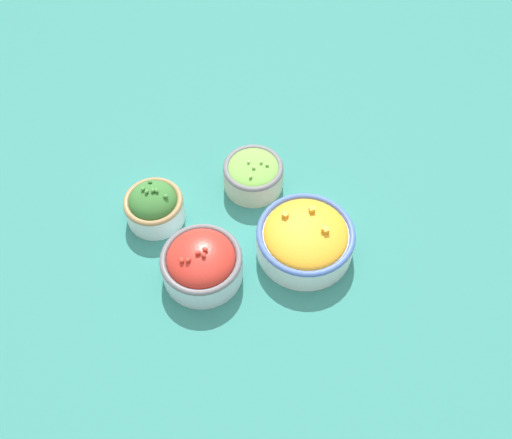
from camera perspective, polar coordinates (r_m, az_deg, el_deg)
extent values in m
plane|color=#337F75|center=(1.12, 0.00, -0.87)|extent=(3.00, 3.00, 0.00)
cylinder|color=white|center=(1.07, 4.91, -2.19)|extent=(0.18, 0.18, 0.05)
torus|color=#4766B7|center=(1.05, 5.01, -1.41)|extent=(0.18, 0.18, 0.01)
ellipsoid|color=orange|center=(1.05, 5.01, -1.41)|extent=(0.16, 0.16, 0.04)
cube|color=#F4A828|center=(1.03, 7.02, -1.09)|extent=(0.01, 0.01, 0.01)
cube|color=#F4A828|center=(1.05, 5.61, 0.77)|extent=(0.01, 0.01, 0.01)
cube|color=#F4A828|center=(1.03, 6.84, -0.94)|extent=(0.01, 0.01, 0.01)
cube|color=#F4A828|center=(1.05, 2.93, 0.46)|extent=(0.01, 0.01, 0.01)
cylinder|color=white|center=(1.13, -10.07, 1.03)|extent=(0.12, 0.12, 0.05)
torus|color=#997A4C|center=(1.11, -10.26, 1.79)|extent=(0.12, 0.12, 0.01)
ellipsoid|color=#387533|center=(1.11, -10.26, 1.79)|extent=(0.09, 0.09, 0.06)
ellipsoid|color=#47893D|center=(1.08, -10.27, 2.89)|extent=(0.01, 0.01, 0.01)
ellipsoid|color=#47893D|center=(1.11, -10.56, 3.77)|extent=(0.01, 0.01, 0.01)
ellipsoid|color=#47893D|center=(1.08, -9.02, 2.31)|extent=(0.01, 0.01, 0.01)
ellipsoid|color=#47893D|center=(1.09, -11.24, 3.03)|extent=(0.01, 0.01, 0.01)
ellipsoid|color=#47893D|center=(1.09, -10.89, 2.77)|extent=(0.01, 0.01, 0.01)
ellipsoid|color=#47893D|center=(1.08, -9.94, 2.89)|extent=(0.01, 0.01, 0.01)
cylinder|color=silver|center=(1.05, -5.40, -4.67)|extent=(0.15, 0.15, 0.05)
torus|color=slate|center=(1.02, -5.52, -3.93)|extent=(0.15, 0.15, 0.01)
ellipsoid|color=red|center=(1.02, -5.52, -3.93)|extent=(0.12, 0.12, 0.06)
ellipsoid|color=red|center=(0.99, -7.44, -4.04)|extent=(0.01, 0.01, 0.01)
ellipsoid|color=red|center=(0.99, -6.81, -4.02)|extent=(0.01, 0.01, 0.01)
ellipsoid|color=red|center=(1.00, -5.11, -2.97)|extent=(0.01, 0.01, 0.01)
ellipsoid|color=red|center=(0.99, -5.83, -3.31)|extent=(0.01, 0.01, 0.01)
ellipsoid|color=red|center=(0.99, -5.27, -3.52)|extent=(0.01, 0.01, 0.01)
cylinder|color=beige|center=(1.16, -0.27, 4.32)|extent=(0.12, 0.12, 0.05)
torus|color=slate|center=(1.14, -0.27, 5.17)|extent=(0.12, 0.12, 0.01)
ellipsoid|color=#7ABC4C|center=(1.14, -0.27, 5.17)|extent=(0.10, 0.10, 0.02)
ellipsoid|color=#99D166|center=(1.13, 1.12, 5.50)|extent=(0.01, 0.01, 0.01)
ellipsoid|color=#99D166|center=(1.11, -0.53, 4.31)|extent=(0.01, 0.01, 0.01)
ellipsoid|color=#99D166|center=(1.13, -0.75, 5.80)|extent=(0.01, 0.01, 0.01)
ellipsoid|color=#99D166|center=(1.12, -0.24, 5.23)|extent=(0.01, 0.01, 0.01)
ellipsoid|color=#99D166|center=(1.13, 0.40, 5.77)|extent=(0.01, 0.01, 0.01)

